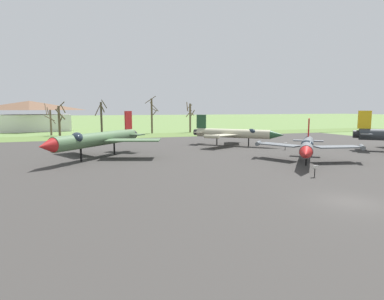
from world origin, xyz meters
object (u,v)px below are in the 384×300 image
Objects in this scene: jet_fighter_front_left at (235,133)px; visitor_building at (30,116)px; jet_fighter_front_right at (97,139)px; jet_fighter_rear_left at (307,146)px; info_placard_front_left at (285,145)px; info_placard_rear_left at (315,170)px.

jet_fighter_front_left is 62.12m from visitor_building.
jet_fighter_front_right is at bearing -76.80° from visitor_building.
jet_fighter_rear_left is (-0.15, -17.52, -0.15)m from jet_fighter_front_left.
visitor_building is (-35.25, 68.53, 2.08)m from jet_fighter_rear_left.
jet_fighter_front_left is 0.56× the size of visitor_building.
visitor_building is at bearing 117.22° from jet_fighter_rear_left.
jet_fighter_front_left reaches higher than jet_fighter_rear_left.
jet_fighter_front_right is 58.95m from visitor_building.
jet_fighter_rear_left is at bearing -114.17° from info_placard_front_left.
jet_fighter_rear_left is 0.55× the size of visitor_building.
jet_fighter_front_right is at bearing 177.89° from info_placard_front_left.
jet_fighter_rear_left is at bearing -27.11° from jet_fighter_front_right.
jet_fighter_front_left is 11.20× the size of info_placard_rear_left.
visitor_building reaches higher than info_placard_rear_left.
info_placard_front_left is 11.24m from jet_fighter_rear_left.
jet_fighter_rear_left is (-4.57, -10.19, 1.23)m from info_placard_front_left.
jet_fighter_front_right is at bearing -163.85° from jet_fighter_front_left.
info_placard_rear_left is (-9.19, -16.83, -0.01)m from info_placard_front_left.
jet_fighter_front_right is at bearing 133.99° from info_placard_rear_left.
visitor_building reaches higher than jet_fighter_rear_left.
jet_fighter_front_left is at bearing 121.13° from info_placard_front_left.
visitor_building is (-39.82, 58.34, 3.31)m from info_placard_front_left.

